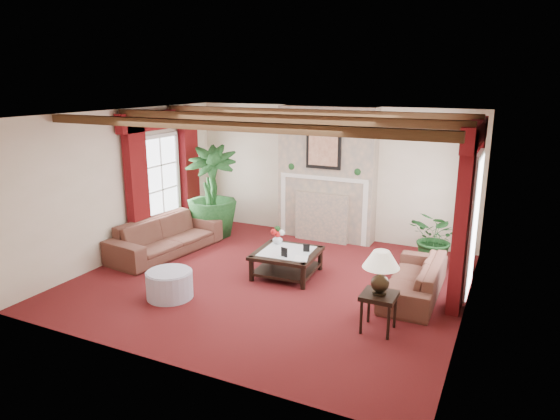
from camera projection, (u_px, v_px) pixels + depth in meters
The scene contains 23 objects.
floor at pixel (271, 280), 8.22m from camera, with size 6.00×6.00×0.00m, color #490D14.
ceiling at pixel (270, 114), 7.53m from camera, with size 6.00×6.00×0.00m, color white.
back_wall at pixel (330, 172), 10.27m from camera, with size 6.00×0.02×2.70m, color beige.
left_wall at pixel (124, 184), 9.13m from camera, with size 0.02×5.50×2.70m, color beige.
right_wall at pixel (472, 224), 6.62m from camera, with size 0.02×5.50×2.70m, color beige.
ceiling_beams at pixel (270, 118), 7.55m from camera, with size 6.00×3.00×0.12m, color #321D10, non-canonical shape.
fireplace at pixel (328, 106), 9.76m from camera, with size 2.00×0.52×2.70m, color tan, non-canonical shape.
french_door_left at pixel (158, 136), 9.79m from camera, with size 0.10×1.10×2.16m, color white, non-canonical shape.
french_door_right at pixel (481, 155), 7.31m from camera, with size 0.10×1.10×2.16m, color white, non-canonical shape.
curtains_left at pixel (161, 114), 9.64m from camera, with size 0.20×2.40×2.55m, color #510B0A, non-canonical shape.
curtains_right at pixel (476, 126), 7.25m from camera, with size 0.20×2.40×2.55m, color #510B0A, non-canonical shape.
sofa_left at pixel (165, 230), 9.40m from camera, with size 0.95×2.35×0.89m, color #360E14.
sofa_right at pixel (415, 272), 7.57m from camera, with size 0.58×1.90×0.74m, color #360E14.
potted_palm at pixel (212, 211), 10.44m from camera, with size 1.73×2.16×1.06m, color black.
small_plant at pixel (436, 244), 8.80m from camera, with size 1.29×1.32×0.77m, color black.
coffee_table at pixel (287, 263), 8.39m from camera, with size 1.03×1.03×0.42m, color black, non-canonical shape.
side_table at pixel (378, 312), 6.52m from camera, with size 0.44×0.44×0.52m, color black, non-canonical shape.
ottoman at pixel (170, 285), 7.54m from camera, with size 0.70×0.70×0.41m, color #9A92A5.
table_lamp at pixel (381, 272), 6.38m from camera, with size 0.48×0.48×0.60m, color black, non-canonical shape.
flower_vase at pixel (277, 239), 8.70m from camera, with size 0.19×0.19×0.17m, color silver.
book at pixel (295, 251), 7.94m from camera, with size 0.20×0.08×0.28m, color black.
photo_frame_a at pixel (284, 252), 8.05m from camera, with size 0.12×0.02×0.16m, color black, non-canonical shape.
photo_frame_b at pixel (306, 248), 8.29m from camera, with size 0.11×0.02×0.14m, color black, non-canonical shape.
Camera 1 is at (3.45, -6.83, 3.22)m, focal length 32.00 mm.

